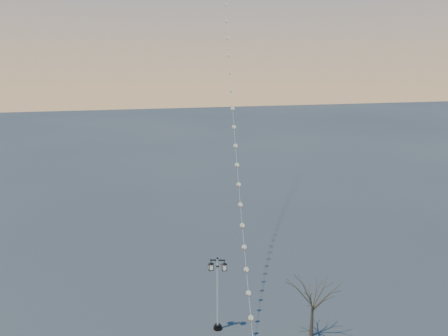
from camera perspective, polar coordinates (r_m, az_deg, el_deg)
name	(u,v)px	position (r m, az deg, el deg)	size (l,w,h in m)	color
street_lamp	(218,290)	(29.05, -0.83, -15.50)	(1.24, 0.69, 5.02)	black
bare_tree	(313,297)	(28.99, 11.44, -15.99)	(2.36, 2.36, 3.91)	#493E2C
kite_train	(228,6)	(41.46, 0.56, 20.26)	(6.92, 35.34, 43.76)	black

